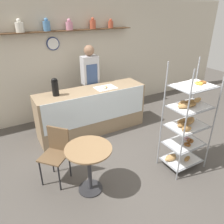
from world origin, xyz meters
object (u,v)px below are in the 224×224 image
object	(u,v)px
cafe_table	(89,159)
coffee_carafe	(55,87)
pastry_rack	(186,124)
donut_tray_counter	(104,88)
person_worker	(90,81)
cafe_chair	(56,149)

from	to	relation	value
cafe_table	coffee_carafe	distance (m)	1.73
cafe_table	pastry_rack	bearing A→B (deg)	-9.06
coffee_carafe	donut_tray_counter	xyz separation A→B (m)	(1.01, -0.10, -0.15)
pastry_rack	person_worker	xyz separation A→B (m)	(-0.64, 2.32, 0.18)
cafe_table	coffee_carafe	size ratio (longest dim) A/B	2.19
pastry_rack	coffee_carafe	bearing A→B (deg)	129.76
person_worker	cafe_chair	world-z (taller)	person_worker
donut_tray_counter	pastry_rack	bearing A→B (deg)	-72.57
pastry_rack	person_worker	bearing A→B (deg)	105.38
person_worker	cafe_chair	xyz separation A→B (m)	(-1.31, -1.57, -0.46)
pastry_rack	cafe_table	size ratio (longest dim) A/B	2.41
pastry_rack	donut_tray_counter	bearing A→B (deg)	107.43
person_worker	cafe_chair	bearing A→B (deg)	-129.89
pastry_rack	donut_tray_counter	xyz separation A→B (m)	(-0.56, 1.78, 0.17)
person_worker	donut_tray_counter	bearing A→B (deg)	-81.66
coffee_carafe	donut_tray_counter	world-z (taller)	coffee_carafe
person_worker	donut_tray_counter	size ratio (longest dim) A/B	4.08
person_worker	cafe_table	xyz separation A→B (m)	(-0.98, -2.06, -0.44)
cafe_chair	coffee_carafe	world-z (taller)	coffee_carafe
cafe_chair	donut_tray_counter	xyz separation A→B (m)	(1.39, 1.03, 0.45)
coffee_carafe	pastry_rack	bearing A→B (deg)	-50.24
cafe_table	cafe_chair	distance (m)	0.59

